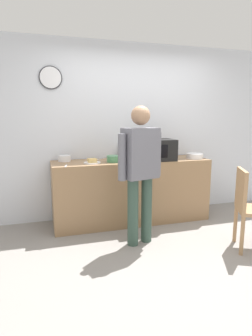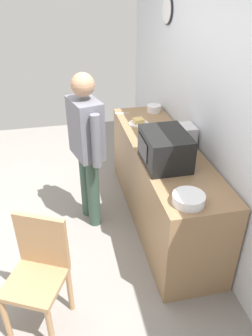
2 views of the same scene
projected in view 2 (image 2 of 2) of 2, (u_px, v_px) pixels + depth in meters
ground_plane at (51, 239)px, 3.44m from camera, size 6.00×6.00×0.00m
back_wall at (209, 110)px, 3.06m from camera, size 5.40×0.13×2.60m
kitchen_counter at (161, 183)px, 3.53m from camera, size 2.25×0.62×0.91m
microwave at (165, 149)px, 2.92m from camera, size 0.50×0.39×0.30m
sandwich_plate at (138, 122)px, 3.76m from camera, size 0.23×0.23×0.07m
salad_bowl at (149, 131)px, 3.49m from camera, size 0.21×0.21×0.09m
cereal_bowl at (154, 108)px, 4.09m from camera, size 0.17×0.17×0.08m
mixing_bowl at (189, 199)px, 2.46m from camera, size 0.25×0.25×0.08m
toaster at (185, 135)px, 3.28m from camera, size 0.22×0.18×0.20m
fork_utensil at (122, 113)px, 4.05m from camera, size 0.05×0.17×0.01m
spoon_utensil at (172, 127)px, 3.69m from camera, size 0.14×0.13×0.01m
person_standing at (87, 142)px, 3.25m from camera, size 0.57×0.34×1.65m
wooden_chair at (39, 269)px, 2.41m from camera, size 0.54×0.54×0.94m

